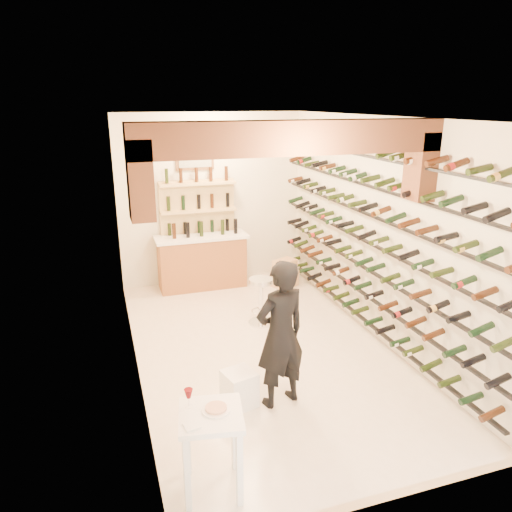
{
  "coord_description": "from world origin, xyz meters",
  "views": [
    {
      "loc": [
        -2.04,
        -5.92,
        3.4
      ],
      "look_at": [
        0.0,
        0.3,
        1.3
      ],
      "focal_mm": 34.19,
      "sensor_mm": 36.0,
      "label": 1
    }
  ],
  "objects_px": {
    "wine_rack": "(364,235)",
    "person": "(281,334)",
    "chrome_barstool": "(261,298)",
    "white_stool": "(239,389)",
    "tasting_table": "(211,427)",
    "crate_lower": "(285,279)",
    "back_counter": "(202,260)"
  },
  "relations": [
    {
      "from": "tasting_table",
      "to": "white_stool",
      "type": "distance_m",
      "value": 1.37
    },
    {
      "from": "white_stool",
      "to": "crate_lower",
      "type": "bearing_deg",
      "value": 60.94
    },
    {
      "from": "back_counter",
      "to": "chrome_barstool",
      "type": "bearing_deg",
      "value": -74.05
    },
    {
      "from": "tasting_table",
      "to": "chrome_barstool",
      "type": "distance_m",
      "value": 3.49
    },
    {
      "from": "tasting_table",
      "to": "person",
      "type": "xyz_separation_m",
      "value": [
        1.06,
        1.06,
        0.22
      ]
    },
    {
      "from": "wine_rack",
      "to": "crate_lower",
      "type": "height_order",
      "value": "wine_rack"
    },
    {
      "from": "wine_rack",
      "to": "chrome_barstool",
      "type": "bearing_deg",
      "value": 149.04
    },
    {
      "from": "wine_rack",
      "to": "person",
      "type": "height_order",
      "value": "wine_rack"
    },
    {
      "from": "chrome_barstool",
      "to": "tasting_table",
      "type": "bearing_deg",
      "value": -115.89
    },
    {
      "from": "white_stool",
      "to": "person",
      "type": "xyz_separation_m",
      "value": [
        0.47,
        -0.09,
        0.67
      ]
    },
    {
      "from": "chrome_barstool",
      "to": "white_stool",
      "type": "bearing_deg",
      "value": -115.16
    },
    {
      "from": "back_counter",
      "to": "chrome_barstool",
      "type": "xyz_separation_m",
      "value": [
        0.53,
        -1.87,
        -0.09
      ]
    },
    {
      "from": "back_counter",
      "to": "crate_lower",
      "type": "relative_size",
      "value": 3.66
    },
    {
      "from": "back_counter",
      "to": "tasting_table",
      "type": "relative_size",
      "value": 1.74
    },
    {
      "from": "wine_rack",
      "to": "white_stool",
      "type": "distance_m",
      "value": 2.86
    },
    {
      "from": "tasting_table",
      "to": "white_stool",
      "type": "relative_size",
      "value": 2.28
    },
    {
      "from": "back_counter",
      "to": "white_stool",
      "type": "distance_m",
      "value": 3.88
    },
    {
      "from": "back_counter",
      "to": "person",
      "type": "bearing_deg",
      "value": -88.99
    },
    {
      "from": "white_stool",
      "to": "chrome_barstool",
      "type": "height_order",
      "value": "chrome_barstool"
    },
    {
      "from": "wine_rack",
      "to": "chrome_barstool",
      "type": "relative_size",
      "value": 7.51
    },
    {
      "from": "person",
      "to": "chrome_barstool",
      "type": "height_order",
      "value": "person"
    },
    {
      "from": "wine_rack",
      "to": "tasting_table",
      "type": "xyz_separation_m",
      "value": [
        -2.82,
        -2.36,
        -0.89
      ]
    },
    {
      "from": "tasting_table",
      "to": "wine_rack",
      "type": "bearing_deg",
      "value": 50.19
    },
    {
      "from": "white_stool",
      "to": "tasting_table",
      "type": "bearing_deg",
      "value": -117.13
    },
    {
      "from": "person",
      "to": "chrome_barstool",
      "type": "bearing_deg",
      "value": -117.05
    },
    {
      "from": "person",
      "to": "chrome_barstool",
      "type": "xyz_separation_m",
      "value": [
        0.46,
        2.07,
        -0.44
      ]
    },
    {
      "from": "wine_rack",
      "to": "back_counter",
      "type": "height_order",
      "value": "wine_rack"
    },
    {
      "from": "crate_lower",
      "to": "chrome_barstool",
      "type": "bearing_deg",
      "value": -124.04
    },
    {
      "from": "tasting_table",
      "to": "white_stool",
      "type": "bearing_deg",
      "value": 73.14
    },
    {
      "from": "back_counter",
      "to": "white_stool",
      "type": "height_order",
      "value": "back_counter"
    },
    {
      "from": "chrome_barstool",
      "to": "crate_lower",
      "type": "distance_m",
      "value": 1.74
    },
    {
      "from": "white_stool",
      "to": "person",
      "type": "height_order",
      "value": "person"
    }
  ]
}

